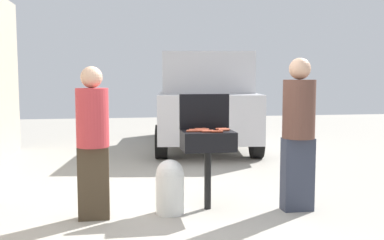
{
  "coord_description": "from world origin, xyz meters",
  "views": [
    {
      "loc": [
        -0.7,
        -4.8,
        1.55
      ],
      "look_at": [
        0.19,
        0.71,
        1.0
      ],
      "focal_mm": 41.68,
      "sensor_mm": 36.0,
      "label": 1
    }
  ],
  "objects_px": {
    "hot_dog_2": "(201,129)",
    "parked_minivan": "(205,100)",
    "hot_dog_11": "(192,131)",
    "hot_dog_3": "(208,131)",
    "hot_dog_8": "(203,129)",
    "propane_tank": "(170,186)",
    "hot_dog_5": "(203,131)",
    "hot_dog_6": "(221,129)",
    "hot_dog_0": "(224,130)",
    "hot_dog_7": "(195,130)",
    "hot_dog_1": "(217,132)",
    "bbq_grill": "(208,143)",
    "hot_dog_4": "(198,130)",
    "hot_dog_10": "(208,131)",
    "person_right": "(298,129)",
    "hot_dog_9": "(224,129)",
    "person_left": "(93,137)"
  },
  "relations": [
    {
      "from": "hot_dog_2",
      "to": "parked_minivan",
      "type": "distance_m",
      "value": 4.63
    },
    {
      "from": "hot_dog_11",
      "to": "hot_dog_3",
      "type": "bearing_deg",
      "value": -21.3
    },
    {
      "from": "hot_dog_8",
      "to": "propane_tank",
      "type": "height_order",
      "value": "hot_dog_8"
    },
    {
      "from": "hot_dog_5",
      "to": "hot_dog_6",
      "type": "bearing_deg",
      "value": 28.82
    },
    {
      "from": "hot_dog_0",
      "to": "hot_dog_7",
      "type": "xyz_separation_m",
      "value": [
        -0.33,
        0.06,
        0.0
      ]
    },
    {
      "from": "parked_minivan",
      "to": "hot_dog_1",
      "type": "bearing_deg",
      "value": 88.44
    },
    {
      "from": "hot_dog_8",
      "to": "hot_dog_11",
      "type": "height_order",
      "value": "same"
    },
    {
      "from": "bbq_grill",
      "to": "hot_dog_4",
      "type": "relative_size",
      "value": 7.06
    },
    {
      "from": "hot_dog_1",
      "to": "hot_dog_6",
      "type": "height_order",
      "value": "same"
    },
    {
      "from": "hot_dog_10",
      "to": "parked_minivan",
      "type": "height_order",
      "value": "parked_minivan"
    },
    {
      "from": "hot_dog_6",
      "to": "person_right",
      "type": "bearing_deg",
      "value": -19.16
    },
    {
      "from": "hot_dog_8",
      "to": "hot_dog_10",
      "type": "height_order",
      "value": "same"
    },
    {
      "from": "hot_dog_0",
      "to": "hot_dog_7",
      "type": "relative_size",
      "value": 1.0
    },
    {
      "from": "propane_tank",
      "to": "hot_dog_7",
      "type": "bearing_deg",
      "value": 25.65
    },
    {
      "from": "hot_dog_0",
      "to": "hot_dog_1",
      "type": "height_order",
      "value": "same"
    },
    {
      "from": "parked_minivan",
      "to": "hot_dog_9",
      "type": "bearing_deg",
      "value": 89.51
    },
    {
      "from": "hot_dog_0",
      "to": "hot_dog_8",
      "type": "distance_m",
      "value": 0.24
    },
    {
      "from": "hot_dog_6",
      "to": "hot_dog_10",
      "type": "distance_m",
      "value": 0.26
    },
    {
      "from": "hot_dog_3",
      "to": "hot_dog_4",
      "type": "relative_size",
      "value": 1.0
    },
    {
      "from": "hot_dog_9",
      "to": "propane_tank",
      "type": "distance_m",
      "value": 0.9
    },
    {
      "from": "bbq_grill",
      "to": "hot_dog_5",
      "type": "bearing_deg",
      "value": -141.57
    },
    {
      "from": "hot_dog_1",
      "to": "hot_dog_3",
      "type": "distance_m",
      "value": 0.1
    },
    {
      "from": "hot_dog_5",
      "to": "hot_dog_9",
      "type": "relative_size",
      "value": 1.0
    },
    {
      "from": "person_left",
      "to": "person_right",
      "type": "relative_size",
      "value": 0.94
    },
    {
      "from": "hot_dog_2",
      "to": "hot_dog_11",
      "type": "relative_size",
      "value": 1.0
    },
    {
      "from": "hot_dog_11",
      "to": "person_right",
      "type": "distance_m",
      "value": 1.22
    },
    {
      "from": "hot_dog_2",
      "to": "hot_dog_9",
      "type": "height_order",
      "value": "same"
    },
    {
      "from": "bbq_grill",
      "to": "hot_dog_5",
      "type": "distance_m",
      "value": 0.18
    },
    {
      "from": "hot_dog_5",
      "to": "hot_dog_10",
      "type": "relative_size",
      "value": 1.0
    },
    {
      "from": "hot_dog_6",
      "to": "person_right",
      "type": "xyz_separation_m",
      "value": [
        0.84,
        -0.29,
        0.02
      ]
    },
    {
      "from": "bbq_grill",
      "to": "hot_dog_0",
      "type": "relative_size",
      "value": 7.06
    },
    {
      "from": "bbq_grill",
      "to": "hot_dog_6",
      "type": "bearing_deg",
      "value": 24.25
    },
    {
      "from": "person_left",
      "to": "hot_dog_5",
      "type": "bearing_deg",
      "value": -1.32
    },
    {
      "from": "propane_tank",
      "to": "person_left",
      "type": "height_order",
      "value": "person_left"
    },
    {
      "from": "hot_dog_8",
      "to": "person_left",
      "type": "distance_m",
      "value": 1.27
    },
    {
      "from": "hot_dog_11",
      "to": "parked_minivan",
      "type": "xyz_separation_m",
      "value": [
        1.05,
        4.7,
        0.1
      ]
    },
    {
      "from": "hot_dog_2",
      "to": "hot_dog_5",
      "type": "bearing_deg",
      "value": -91.69
    },
    {
      "from": "hot_dog_0",
      "to": "hot_dog_10",
      "type": "bearing_deg",
      "value": -160.25
    },
    {
      "from": "hot_dog_1",
      "to": "hot_dog_11",
      "type": "distance_m",
      "value": 0.29
    },
    {
      "from": "hot_dog_0",
      "to": "propane_tank",
      "type": "bearing_deg",
      "value": -171.96
    },
    {
      "from": "hot_dog_2",
      "to": "hot_dog_3",
      "type": "distance_m",
      "value": 0.24
    },
    {
      "from": "propane_tank",
      "to": "parked_minivan",
      "type": "xyz_separation_m",
      "value": [
        1.31,
        4.76,
        0.7
      ]
    },
    {
      "from": "hot_dog_2",
      "to": "hot_dog_6",
      "type": "height_order",
      "value": "same"
    },
    {
      "from": "propane_tank",
      "to": "hot_dog_6",
      "type": "bearing_deg",
      "value": 16.52
    },
    {
      "from": "hot_dog_0",
      "to": "hot_dog_11",
      "type": "xyz_separation_m",
      "value": [
        -0.38,
        -0.04,
        0.0
      ]
    },
    {
      "from": "bbq_grill",
      "to": "hot_dog_0",
      "type": "distance_m",
      "value": 0.24
    },
    {
      "from": "hot_dog_10",
      "to": "hot_dog_1",
      "type": "bearing_deg",
      "value": -32.07
    },
    {
      "from": "hot_dog_1",
      "to": "hot_dog_6",
      "type": "xyz_separation_m",
      "value": [
        0.09,
        0.23,
        0.0
      ]
    },
    {
      "from": "hot_dog_1",
      "to": "hot_dog_7",
      "type": "xyz_separation_m",
      "value": [
        -0.23,
        0.19,
        0.0
      ]
    },
    {
      "from": "propane_tank",
      "to": "hot_dog_0",
      "type": "bearing_deg",
      "value": 8.04
    }
  ]
}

